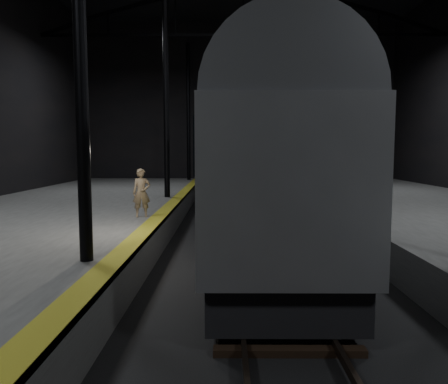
{
  "coord_description": "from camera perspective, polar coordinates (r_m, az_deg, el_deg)",
  "views": [
    {
      "loc": [
        -0.99,
        -12.58,
        3.2
      ],
      "look_at": [
        -1.06,
        0.01,
        2.0
      ],
      "focal_mm": 35.0,
      "sensor_mm": 36.0,
      "label": 1
    }
  ],
  "objects": [
    {
      "name": "ground",
      "position": [
        13.02,
        4.74,
        -8.8
      ],
      "size": [
        44.0,
        44.0,
        0.0
      ],
      "primitive_type": "plane",
      "color": "black",
      "rests_on": "ground"
    },
    {
      "name": "platform_left",
      "position": [
        14.42,
        -26.68,
        -5.94
      ],
      "size": [
        9.0,
        43.8,
        1.0
      ],
      "primitive_type": "cube",
      "color": "#4D4C4A",
      "rests_on": "ground"
    },
    {
      "name": "tactile_strip",
      "position": [
        12.96,
        -9.74,
        -4.38
      ],
      "size": [
        0.5,
        43.8,
        0.01
      ],
      "primitive_type": "cube",
      "color": "olive",
      "rests_on": "platform_left"
    },
    {
      "name": "track",
      "position": [
        13.0,
        4.74,
        -8.51
      ],
      "size": [
        2.4,
        43.0,
        0.24
      ],
      "color": "#3F3328",
      "rests_on": "ground"
    },
    {
      "name": "train",
      "position": [
        16.49,
        3.78,
        4.74
      ],
      "size": [
        3.01,
        20.11,
        5.37
      ],
      "color": "#9DA1A5",
      "rests_on": "ground"
    },
    {
      "name": "woman",
      "position": [
        14.67,
        -10.72,
        -0.11
      ],
      "size": [
        0.66,
        0.51,
        1.61
      ],
      "primitive_type": "imported",
      "rotation": [
        0.0,
        0.0,
        0.23
      ],
      "color": "#917858",
      "rests_on": "platform_left"
    }
  ]
}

